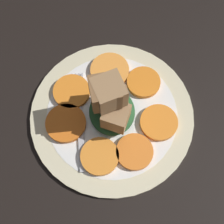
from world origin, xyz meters
The scene contains 11 objects.
table_slab centered at (0.00, 0.00, 1.00)cm, with size 120.00×120.00×2.00cm, color black.
plate centered at (0.00, 0.00, 2.52)cm, with size 30.85×30.85×1.05cm.
carrot_slice_0 centered at (-6.07, 6.42, 3.59)cm, with size 6.52×6.52×0.99cm, color orange.
carrot_slice_1 centered at (-8.99, -0.27, 3.59)cm, with size 7.65×7.65×0.99cm, color #F99539.
carrot_slice_2 centered at (-4.76, -7.51, 3.59)cm, with size 7.07×7.07×0.99cm, color orange.
carrot_slice_3 centered at (1.59, -8.60, 3.59)cm, with size 7.47×7.47×0.99cm, color orange.
carrot_slice_4 centered at (8.11, -2.59, 3.59)cm, with size 6.87×6.87×0.99cm, color orange.
carrot_slice_5 centered at (7.60, 3.63, 3.59)cm, with size 6.67×6.67×0.99cm, color orange.
carrot_slice_6 centered at (2.32, 8.52, 3.59)cm, with size 7.00×7.00×0.99cm, color orange.
center_pile centered at (0.11, -0.18, 8.33)cm, with size 9.75×8.47×12.14cm.
fork centered at (0.46, -6.04, 3.30)cm, with size 19.52×2.60×0.40cm.
Camera 1 is at (20.82, -1.06, 57.84)cm, focal length 50.00 mm.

